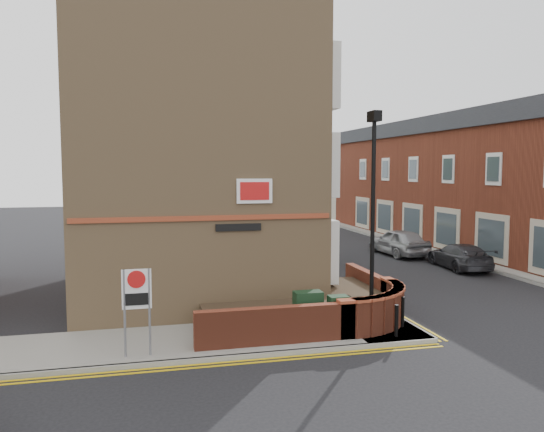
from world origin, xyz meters
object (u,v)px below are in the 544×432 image
Objects in this scene: utility_cabinet_large at (308,312)px; lamppost at (373,219)px; zone_sign at (137,296)px; silver_car_near at (307,244)px.

lamppost is at bearing -3.01° from utility_cabinet_large.
lamppost is 5.25× the size of utility_cabinet_large.
lamppost reaches higher than utility_cabinet_large.
utility_cabinet_large is at bearing 176.99° from lamppost.
zone_sign is 16.54m from silver_car_near.
lamppost is 1.40× the size of silver_car_near.
lamppost is at bearing 6.07° from zone_sign.
utility_cabinet_large is (-1.90, 0.10, -2.62)m from lamppost.
lamppost is 6.85m from zone_sign.
lamppost is 13.69m from silver_car_near.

